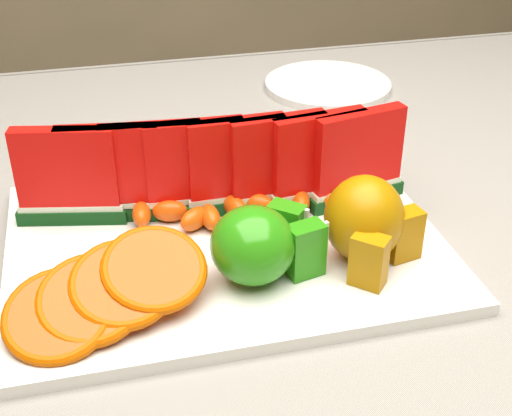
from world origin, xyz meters
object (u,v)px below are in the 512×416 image
object	(u,v)px
platter	(225,244)
pear_cluster	(367,222)
apple_cluster	(260,244)
side_plate	(328,85)

from	to	relation	value
platter	pear_cluster	distance (m)	0.14
platter	pear_cluster	xyz separation A→B (m)	(0.12, -0.06, 0.04)
platter	apple_cluster	world-z (taller)	apple_cluster
pear_cluster	side_plate	distance (m)	0.44
pear_cluster	platter	bearing A→B (deg)	152.39
side_plate	pear_cluster	bearing A→B (deg)	-104.62
platter	side_plate	bearing A→B (deg)	58.22
side_plate	apple_cluster	bearing A→B (deg)	-115.86
apple_cluster	pear_cluster	world-z (taller)	pear_cluster
platter	pear_cluster	bearing A→B (deg)	-27.61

